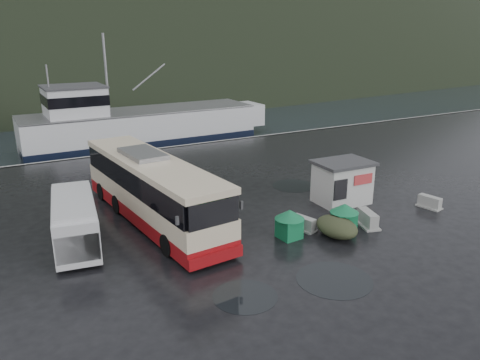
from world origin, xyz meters
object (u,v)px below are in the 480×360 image
jersey_barrier_a (303,229)px  dome_tent (336,236)px  coach_bus (154,220)px  fishing_trawler (142,130)px  jersey_barrier_c (429,208)px  waste_bin_left (343,230)px  ticket_kiosk (341,202)px  white_van (78,245)px  jersey_barrier_b (367,226)px  waste_bin_right (289,238)px

jersey_barrier_a → dome_tent: bearing=-55.6°
coach_bus → fishing_trawler: size_ratio=0.46×
jersey_barrier_c → fishing_trawler: 32.00m
jersey_barrier_a → fishing_trawler: 29.98m
jersey_barrier_a → waste_bin_left: bearing=-32.4°
ticket_kiosk → waste_bin_left: bearing=-126.5°
fishing_trawler → dome_tent: bearing=-90.0°
white_van → jersey_barrier_b: size_ratio=3.56×
coach_bus → ticket_kiosk: (11.14, -2.81, 0.00)m
jersey_barrier_c → waste_bin_left: bearing=-178.8°
jersey_barrier_a → jersey_barrier_c: size_ratio=0.99×
dome_tent → jersey_barrier_a: 1.79m
dome_tent → jersey_barrier_b: 2.34m
ticket_kiosk → waste_bin_right: bearing=-152.2°
jersey_barrier_a → jersey_barrier_c: jersey_barrier_c is taller
white_van → jersey_barrier_a: size_ratio=4.20×
ticket_kiosk → white_van: bearing=176.6°
dome_tent → jersey_barrier_a: dome_tent is taller
waste_bin_right → fishing_trawler: size_ratio=0.05×
waste_bin_right → white_van: bearing=156.1°
white_van → ticket_kiosk: bearing=2.2°
white_van → fishing_trawler: bearing=74.2°
waste_bin_left → dome_tent: size_ratio=0.60×
coach_bus → white_van: coach_bus is taller
jersey_barrier_b → ticket_kiosk: bearing=71.7°
jersey_barrier_b → dome_tent: bearing=-175.0°
fishing_trawler → white_van: bearing=-114.7°
white_van → coach_bus: bearing=23.8°
waste_bin_right → fishing_trawler: (1.77, 30.45, 0.00)m
dome_tent → jersey_barrier_a: size_ratio=1.78×
jersey_barrier_b → jersey_barrier_c: bearing=3.1°
waste_bin_left → dome_tent: bearing=-155.5°
jersey_barrier_a → fishing_trawler: (0.49, 29.97, 0.00)m
coach_bus → fishing_trawler: fishing_trawler is taller
dome_tent → ticket_kiosk: size_ratio=0.75×
jersey_barrier_c → coach_bus: bearing=158.2°
jersey_barrier_c → jersey_barrier_a: bearing=173.4°
white_van → dome_tent: white_van is taller
white_van → ticket_kiosk: 15.64m
ticket_kiosk → jersey_barrier_c: bearing=-36.5°
coach_bus → fishing_trawler: 25.87m
coach_bus → fishing_trawler: (7.11, 24.88, 0.00)m
jersey_barrier_b → fishing_trawler: 31.38m
white_van → jersey_barrier_b: white_van is taller
ticket_kiosk → jersey_barrier_b: 3.75m
coach_bus → jersey_barrier_c: bearing=-27.3°
dome_tent → jersey_barrier_c: 7.60m
waste_bin_right → jersey_barrier_b: size_ratio=0.91×
dome_tent → jersey_barrier_c: dome_tent is taller
jersey_barrier_a → jersey_barrier_b: (3.34, -1.27, 0.00)m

